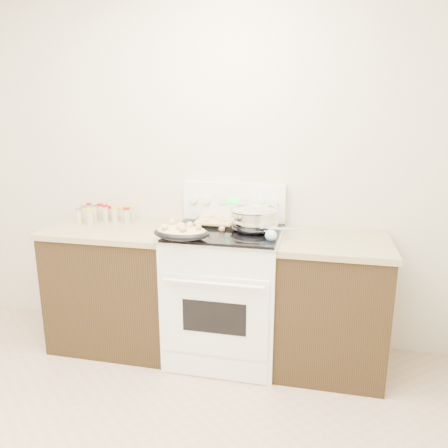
# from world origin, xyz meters

# --- Properties ---
(room_shell) EXTENTS (4.10, 3.60, 2.75)m
(room_shell) POSITION_xyz_m (0.00, 0.00, 1.70)
(room_shell) COLOR beige
(room_shell) RESTS_ON ground
(counter_left) EXTENTS (0.93, 0.67, 0.92)m
(counter_left) POSITION_xyz_m (-0.48, 1.43, 0.46)
(counter_left) COLOR black
(counter_left) RESTS_ON ground
(counter_right) EXTENTS (0.73, 0.67, 0.92)m
(counter_right) POSITION_xyz_m (1.08, 1.43, 0.46)
(counter_right) COLOR black
(counter_right) RESTS_ON ground
(kitchen_range) EXTENTS (0.78, 0.73, 1.22)m
(kitchen_range) POSITION_xyz_m (0.35, 1.42, 0.49)
(kitchen_range) COLOR white
(kitchen_range) RESTS_ON ground
(mixing_bowl) EXTENTS (0.40, 0.40, 0.20)m
(mixing_bowl) POSITION_xyz_m (0.54, 1.45, 1.02)
(mixing_bowl) COLOR silver
(mixing_bowl) RESTS_ON kitchen_range
(roasting_pan) EXTENTS (0.39, 0.28, 0.12)m
(roasting_pan) POSITION_xyz_m (0.12, 1.15, 0.99)
(roasting_pan) COLOR black
(roasting_pan) RESTS_ON kitchen_range
(baking_sheet) EXTENTS (0.43, 0.30, 0.06)m
(baking_sheet) POSITION_xyz_m (0.30, 1.57, 0.96)
(baking_sheet) COLOR black
(baking_sheet) RESTS_ON kitchen_range
(wooden_spoon) EXTENTS (0.17, 0.21, 0.04)m
(wooden_spoon) POSITION_xyz_m (0.35, 1.43, 0.95)
(wooden_spoon) COLOR tan
(wooden_spoon) RESTS_ON kitchen_range
(blue_ladle) EXTENTS (0.19, 0.22, 0.09)m
(blue_ladle) POSITION_xyz_m (0.69, 1.27, 0.98)
(blue_ladle) COLOR #A0D1EF
(blue_ladle) RESTS_ON kitchen_range
(spice_jars) EXTENTS (0.40, 0.24, 0.13)m
(spice_jars) POSITION_xyz_m (-0.64, 1.56, 0.98)
(spice_jars) COLOR #BFB28C
(spice_jars) RESTS_ON counter_left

